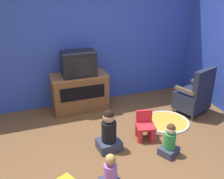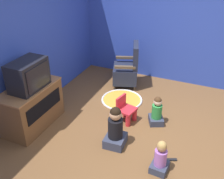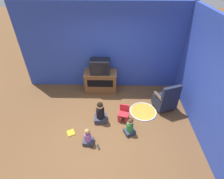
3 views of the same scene
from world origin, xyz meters
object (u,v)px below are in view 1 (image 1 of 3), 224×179
Objects in this scene: tv_cabinet at (80,91)px; child_watching_center at (110,174)px; television at (79,64)px; yellow_kid_chair at (145,128)px; child_watching_left at (170,141)px; child_watching_right at (109,133)px; black_armchair at (194,96)px.

tv_cabinet is 2.26m from child_watching_center.
yellow_kid_chair is at bearing -61.19° from television.
child_watching_left is at bearing -64.55° from television.
television reaches higher than child_watching_left.
child_watching_right is (0.09, -1.44, -0.67)m from television.
child_watching_right reaches higher than child_watching_left.
child_watching_left is (0.14, -0.51, 0.03)m from yellow_kid_chair.
black_armchair is (2.00, -0.89, -0.59)m from television.
television is 2.19m from child_watching_left.
television is at bearing -90.00° from tv_cabinet.
child_watching_center is 0.81m from child_watching_right.
tv_cabinet is 1.72× the size of television.
black_armchair is 1.99m from child_watching_right.
child_watching_right is at bearing -3.91° from black_armchair.
tv_cabinet is 2.14× the size of child_watching_center.
black_armchair is at bearing 15.56° from child_watching_left.
black_armchair is 1.81× the size of child_watching_left.
child_watching_center reaches higher than yellow_kid_chair.
tv_cabinet reaches higher than yellow_kid_chair.
tv_cabinet is at bearing 130.57° from yellow_kid_chair.
black_armchair reaches higher than yellow_kid_chair.
yellow_kid_chair is at bearing 80.24° from child_watching_left.
child_watching_center is (-0.16, -2.20, -0.74)m from television.
tv_cabinet is 1.59× the size of child_watching_right.
child_watching_right reaches higher than yellow_kid_chair.
child_watching_left is at bearing -61.84° from yellow_kid_chair.
television is at bearing 131.33° from yellow_kid_chair.
television is 1.72m from yellow_kid_chair.
child_watching_right is (0.09, -1.48, -0.08)m from tv_cabinet.
television is 2.27m from black_armchair.
tv_cabinet is 2.06× the size of child_watching_left.
child_watching_right is (-0.65, -0.08, 0.10)m from yellow_kid_chair.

